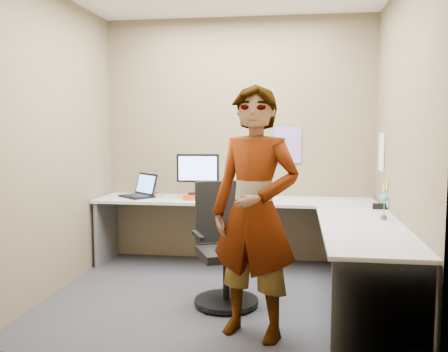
% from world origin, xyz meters
% --- Properties ---
extents(ground, '(3.00, 3.00, 0.00)m').
position_xyz_m(ground, '(0.00, 0.00, 0.00)').
color(ground, '#28282E').
rests_on(ground, ground).
extents(wall_back, '(3.00, 0.00, 3.00)m').
position_xyz_m(wall_back, '(0.00, 1.30, 1.35)').
color(wall_back, '#716246').
rests_on(wall_back, ground).
extents(wall_right, '(0.00, 2.70, 2.70)m').
position_xyz_m(wall_right, '(1.50, 0.00, 1.35)').
color(wall_right, '#716246').
rests_on(wall_right, ground).
extents(wall_left, '(0.00, 2.70, 2.70)m').
position_xyz_m(wall_left, '(-1.50, 0.00, 1.35)').
color(wall_left, '#716246').
rests_on(wall_left, ground).
extents(desk, '(2.98, 2.58, 0.73)m').
position_xyz_m(desk, '(0.44, 0.39, 0.59)').
color(desk, '#B4B4B4').
rests_on(desk, ground).
extents(paper_ream, '(0.30, 0.23, 0.06)m').
position_xyz_m(paper_ream, '(-0.38, 0.90, 0.76)').
color(paper_ream, red).
rests_on(paper_ream, desk).
extents(monitor, '(0.45, 0.15, 0.43)m').
position_xyz_m(monitor, '(-0.38, 0.92, 1.04)').
color(monitor, black).
rests_on(monitor, paper_ream).
extents(laptop, '(0.46, 0.46, 0.25)m').
position_xyz_m(laptop, '(-1.05, 1.01, 0.80)').
color(laptop, black).
rests_on(laptop, desk).
extents(trackball_mouse, '(0.12, 0.08, 0.07)m').
position_xyz_m(trackball_mouse, '(-0.86, 1.01, 0.76)').
color(trackball_mouse, '#B7B7BC').
rests_on(trackball_mouse, desk).
extents(origami, '(0.10, 0.10, 0.06)m').
position_xyz_m(origami, '(-0.32, 0.76, 0.76)').
color(origami, white).
rests_on(origami, desk).
extents(stapler, '(0.15, 0.04, 0.05)m').
position_xyz_m(stapler, '(1.44, 0.53, 0.76)').
color(stapler, black).
rests_on(stapler, desk).
extents(flower, '(0.07, 0.07, 0.22)m').
position_xyz_m(flower, '(1.38, -0.02, 0.87)').
color(flower, brown).
rests_on(flower, desk).
extents(calendar_purple, '(0.30, 0.01, 0.40)m').
position_xyz_m(calendar_purple, '(0.55, 1.29, 1.30)').
color(calendar_purple, '#846BB7').
rests_on(calendar_purple, wall_back).
extents(calendar_white, '(0.01, 0.28, 0.38)m').
position_xyz_m(calendar_white, '(1.49, 0.90, 1.25)').
color(calendar_white, white).
rests_on(calendar_white, wall_right).
extents(sticky_note_a, '(0.01, 0.07, 0.07)m').
position_xyz_m(sticky_note_a, '(1.49, 0.55, 0.95)').
color(sticky_note_a, '#F2E059').
rests_on(sticky_note_a, wall_right).
extents(sticky_note_b, '(0.01, 0.07, 0.07)m').
position_xyz_m(sticky_note_b, '(1.49, 0.60, 0.82)').
color(sticky_note_b, pink).
rests_on(sticky_note_b, wall_right).
extents(sticky_note_c, '(0.01, 0.07, 0.07)m').
position_xyz_m(sticky_note_c, '(1.49, 0.48, 0.80)').
color(sticky_note_c, pink).
rests_on(sticky_note_c, wall_right).
extents(sticky_note_d, '(0.01, 0.07, 0.07)m').
position_xyz_m(sticky_note_d, '(1.49, 0.70, 0.92)').
color(sticky_note_d, '#F2E059').
rests_on(sticky_note_d, wall_right).
extents(office_chair, '(0.59, 0.60, 1.02)m').
position_xyz_m(office_chair, '(0.06, -0.17, 0.42)').
color(office_chair, black).
rests_on(office_chair, ground).
extents(person, '(0.76, 0.63, 1.79)m').
position_xyz_m(person, '(0.37, -0.79, 0.90)').
color(person, '#999399').
rests_on(person, ground).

